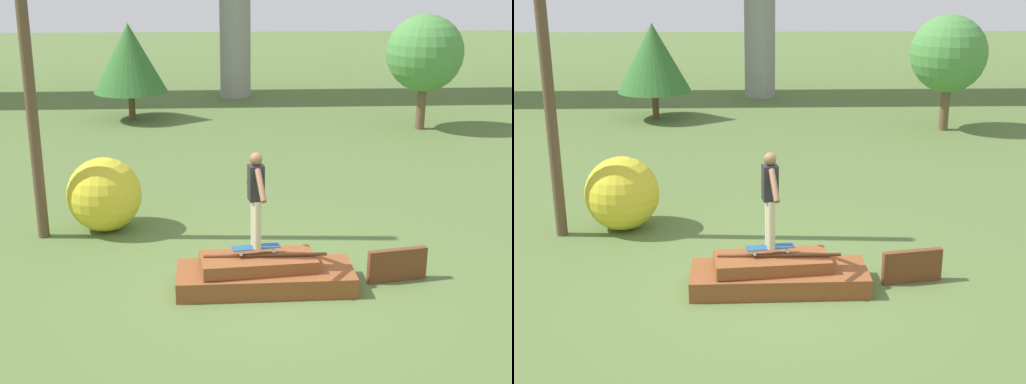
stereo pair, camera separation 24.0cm
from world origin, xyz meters
The scene contains 9 objects.
ground_plane centered at (0.00, 0.00, 0.00)m, with size 80.00×80.00×0.00m, color #567038.
scrap_pile centered at (-0.03, 0.01, 0.22)m, with size 2.71×1.02×0.56m.
scrap_plank_loose centered at (2.07, 0.14, 0.26)m, with size 0.96×0.28×0.53m.
skateboard centered at (-0.14, 0.08, 0.63)m, with size 0.75×0.32×0.09m.
skater centered at (-0.14, 0.08, 1.49)m, with size 0.27×1.02×1.47m.
utility_pole centered at (-3.87, 2.33, 3.79)m, with size 1.30×0.20×7.33m.
tree_behind_left centered at (-3.34, 12.17, 1.91)m, with size 2.26×2.26×2.96m.
tree_behind_right centered at (5.29, 10.41, 2.21)m, with size 2.20×2.20×3.32m.
bush_yellow_flowering centered at (-2.79, 2.63, 0.68)m, with size 1.37×1.37×1.37m.
Camera 2 is at (-0.46, -9.91, 4.81)m, focal length 50.00 mm.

